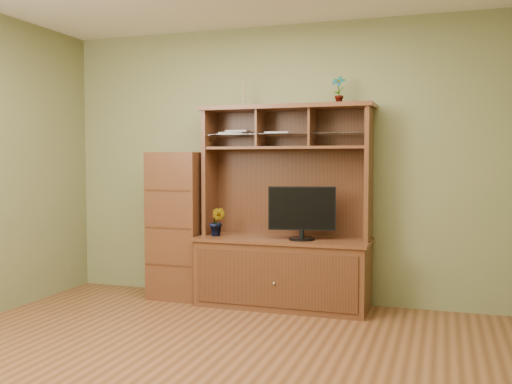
% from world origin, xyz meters
% --- Properties ---
extents(room, '(4.54, 4.04, 2.74)m').
position_xyz_m(room, '(0.00, 0.00, 1.35)').
color(room, '#583119').
rests_on(room, ground).
extents(media_hutch, '(1.66, 0.61, 1.90)m').
position_xyz_m(media_hutch, '(0.12, 1.73, 0.52)').
color(media_hutch, '#4F2816').
rests_on(media_hutch, room).
extents(monitor, '(0.62, 0.24, 0.49)m').
position_xyz_m(monitor, '(0.31, 1.65, 0.91)').
color(monitor, black).
rests_on(monitor, media_hutch).
extents(orchid_plant, '(0.15, 0.12, 0.28)m').
position_xyz_m(orchid_plant, '(-0.53, 1.65, 0.79)').
color(orchid_plant, '#28541D').
rests_on(orchid_plant, media_hutch).
extents(top_plant, '(0.15, 0.12, 0.26)m').
position_xyz_m(top_plant, '(0.61, 1.80, 2.03)').
color(top_plant, '#335F21').
rests_on(top_plant, media_hutch).
extents(reed_diffuser, '(0.05, 0.05, 0.26)m').
position_xyz_m(reed_diffuser, '(-0.32, 1.80, 2.00)').
color(reed_diffuser, silver).
rests_on(reed_diffuser, media_hutch).
extents(magazines, '(0.72, 0.22, 0.04)m').
position_xyz_m(magazines, '(-0.27, 1.80, 1.65)').
color(magazines, '#A4A5A9').
rests_on(magazines, media_hutch).
extents(side_cabinet, '(0.52, 0.48, 1.46)m').
position_xyz_m(side_cabinet, '(-0.98, 1.75, 0.73)').
color(side_cabinet, '#4F2816').
rests_on(side_cabinet, room).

